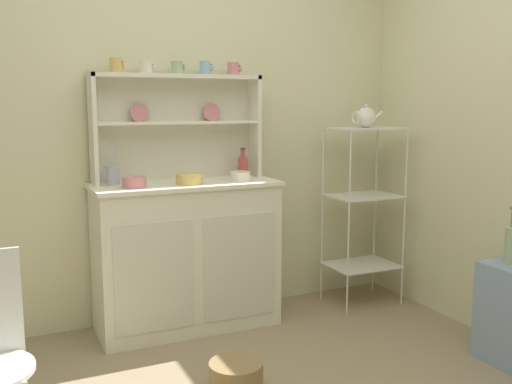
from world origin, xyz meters
TOP-DOWN VIEW (x-y plane):
  - wall_back at (0.00, 1.62)m, footprint 3.84×0.05m
  - hutch_cabinet at (0.02, 1.37)m, footprint 1.11×0.45m
  - hutch_shelf_unit at (0.02, 1.53)m, footprint 1.04×0.18m
  - bakers_rack at (1.26, 1.29)m, footprint 0.46×0.35m
  - floor_basket at (-0.03, 0.48)m, footprint 0.26×0.26m
  - cup_gold_0 at (-0.34, 1.49)m, footprint 0.08×0.07m
  - cup_cream_1 at (-0.17, 1.49)m, footprint 0.09×0.08m
  - cup_sage_2 at (0.02, 1.49)m, footprint 0.08×0.07m
  - cup_sky_3 at (0.20, 1.49)m, footprint 0.08×0.07m
  - cup_rose_4 at (0.39, 1.49)m, footprint 0.09×0.07m
  - bowl_mixing_large at (-0.30, 1.29)m, footprint 0.13×0.13m
  - bowl_floral_medium at (0.02, 1.29)m, footprint 0.16×0.16m
  - bowl_cream_small at (0.35, 1.29)m, footprint 0.12×0.12m
  - jam_bottle at (0.43, 1.45)m, footprint 0.06×0.06m
  - utensil_jar at (-0.39, 1.45)m, footprint 0.08×0.08m
  - porcelain_teapot at (1.25, 1.29)m, footprint 0.22×0.13m

SIDE VIEW (x-z plane):
  - floor_basket at x=-0.03m, z-range 0.00..0.15m
  - hutch_cabinet at x=0.02m, z-range 0.01..0.91m
  - bakers_rack at x=1.26m, z-range 0.14..1.35m
  - bowl_cream_small at x=0.35m, z-range 0.90..0.96m
  - bowl_mixing_large at x=-0.30m, z-range 0.90..0.96m
  - bowl_floral_medium at x=0.02m, z-range 0.90..0.96m
  - utensil_jar at x=-0.39m, z-range 0.84..1.08m
  - jam_bottle at x=0.43m, z-range 0.88..1.07m
  - wall_back at x=0.00m, z-range 0.00..2.50m
  - porcelain_teapot at x=1.25m, z-range 1.20..1.36m
  - hutch_shelf_unit at x=0.02m, z-range 0.96..1.60m
  - cup_sage_2 at x=0.02m, z-range 1.54..1.62m
  - cup_cream_1 at x=-0.17m, z-range 1.54..1.62m
  - cup_rose_4 at x=0.39m, z-range 1.54..1.62m
  - cup_sky_3 at x=0.20m, z-range 1.54..1.63m
  - cup_gold_0 at x=-0.34m, z-range 1.54..1.63m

